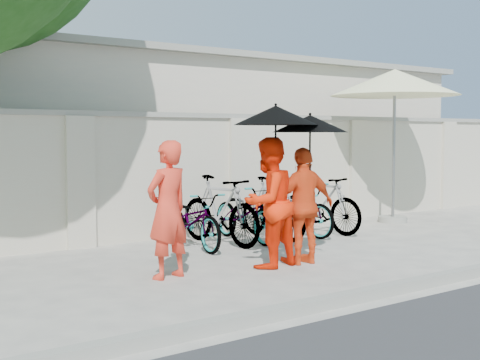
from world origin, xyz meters
TOP-DOWN VIEW (x-y plane):
  - ground at (0.00, 0.00)m, footprint 80.00×80.00m
  - kerb at (0.00, -1.70)m, footprint 40.00×0.16m
  - compound_wall at (1.00, 3.20)m, footprint 20.00×0.30m
  - building_behind at (2.00, 7.00)m, footprint 14.00×6.00m
  - monk_left at (-1.01, 0.45)m, footprint 0.67×0.51m
  - monk_center at (0.37, 0.24)m, footprint 0.93×0.78m
  - parasol_center at (0.42, 0.16)m, footprint 1.08×1.08m
  - monk_right at (0.90, 0.14)m, footprint 0.94×0.47m
  - parasol_right at (0.92, 0.06)m, footprint 0.99×0.99m
  - patio_umbrella at (5.11, 2.19)m, footprint 3.16×3.16m
  - bike_0 at (0.35, 1.99)m, footprint 0.70×1.68m
  - bike_1 at (0.88, 2.05)m, footprint 0.68×1.84m
  - bike_2 at (1.41, 2.10)m, footprint 0.75×1.78m
  - bike_3 at (1.94, 2.05)m, footprint 0.52×1.70m
  - bike_4 at (2.47, 2.08)m, footprint 0.75×1.78m
  - bike_5 at (3.00, 2.00)m, footprint 0.70×1.76m

SIDE VIEW (x-z plane):
  - ground at x=0.00m, z-range 0.00..0.00m
  - kerb at x=0.00m, z-range 0.00..0.12m
  - bike_0 at x=0.35m, z-range 0.00..0.86m
  - bike_4 at x=2.47m, z-range 0.00..0.91m
  - bike_2 at x=1.41m, z-range 0.00..0.91m
  - bike_3 at x=1.94m, z-range 0.00..1.02m
  - bike_5 at x=3.00m, z-range 0.00..1.03m
  - bike_1 at x=0.88m, z-range 0.00..1.08m
  - monk_right at x=0.90m, z-range 0.00..1.55m
  - monk_left at x=-1.01m, z-range 0.00..1.66m
  - monk_center at x=0.37m, z-range 0.00..1.69m
  - compound_wall at x=1.00m, z-range 0.00..2.00m
  - building_behind at x=2.00m, z-range 0.00..3.20m
  - parasol_right at x=0.92m, z-range 1.31..2.41m
  - parasol_center at x=0.42m, z-range 1.40..2.53m
  - patio_umbrella at x=5.11m, z-range 1.20..4.17m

